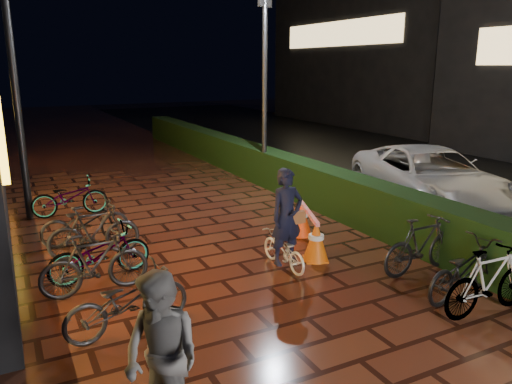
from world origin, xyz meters
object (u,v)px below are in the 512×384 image
traffic_barrier (308,229)px  bystander_person (162,358)px  van (429,177)px  cart_assembly (347,198)px  cyclist (285,232)px

traffic_barrier → bystander_person: bearing=-137.3°
van → cart_assembly: van is taller
cyclist → bystander_person: bearing=-135.9°
cyclist → van: bearing=19.3°
bystander_person → traffic_barrier: 5.33m
traffic_barrier → van: bearing=14.5°
cyclist → cart_assembly: cyclist is taller
cart_assembly → van: bearing=-0.3°
bystander_person → cart_assembly: size_ratio=1.73×
van → cyclist: cyclist is taller
bystander_person → van: size_ratio=0.32×
van → cart_assembly: (-2.46, 0.01, -0.23)m
van → traffic_barrier: bearing=-148.0°
van → cart_assembly: 2.48m
traffic_barrier → cart_assembly: cart_assembly is taller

